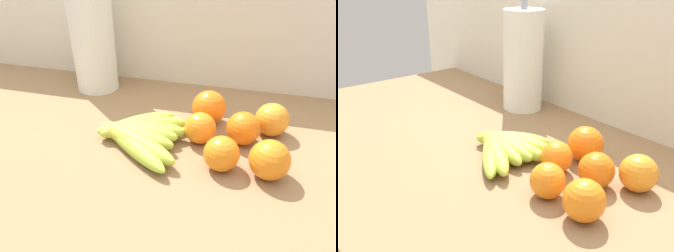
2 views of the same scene
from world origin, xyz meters
The scene contains 9 objects.
wall_back centered at (0.00, 0.39, 0.65)m, with size 1.97×0.06×1.30m, color silver.
banana_bunch centered at (-0.03, 0.03, 0.97)m, with size 0.21×0.23×0.04m.
orange_front centered at (0.10, 0.15, 0.98)m, with size 0.08×0.08×0.08m, color orange.
orange_back_right centered at (0.10, 0.07, 0.98)m, with size 0.07×0.07×0.07m, color orange.
orange_right centered at (0.15, -0.01, 0.98)m, with size 0.07×0.07×0.07m, color orange.
orange_center centered at (0.24, -0.01, 0.98)m, with size 0.07×0.07×0.07m, color orange.
orange_far_right centered at (0.24, 0.14, 0.98)m, with size 0.07×0.07×0.07m, color orange.
orange_back_left centered at (0.18, 0.09, 0.98)m, with size 0.07×0.07×0.07m, color orange.
paper_towel_roll centered at (-0.24, 0.27, 1.09)m, with size 0.12×0.12×0.32m.
Camera 2 is at (0.56, -0.44, 1.34)m, focal length 39.52 mm.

